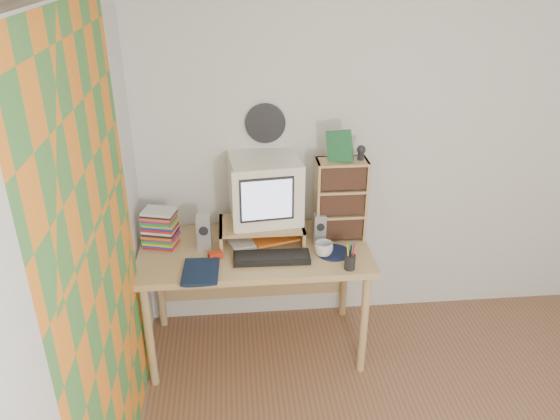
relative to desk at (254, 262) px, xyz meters
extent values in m
plane|color=silver|center=(1.03, 0.31, 0.63)|extent=(3.50, 0.00, 3.50)
plane|color=silver|center=(-0.72, -1.44, 0.63)|extent=(0.00, 3.50, 3.50)
plane|color=orange|center=(-0.68, -0.96, 0.53)|extent=(0.00, 2.20, 2.20)
cylinder|color=black|center=(0.10, 0.29, 0.81)|extent=(0.25, 0.02, 0.25)
cube|color=tan|center=(0.00, -0.06, 0.11)|extent=(1.40, 0.70, 0.04)
cube|color=tan|center=(0.00, 0.27, -0.24)|extent=(1.33, 0.02, 0.41)
cylinder|color=tan|center=(-0.64, -0.35, -0.26)|extent=(0.05, 0.05, 0.71)
cylinder|color=tan|center=(0.64, -0.35, -0.26)|extent=(0.05, 0.05, 0.71)
cylinder|color=tan|center=(-0.64, 0.23, -0.26)|extent=(0.05, 0.05, 0.71)
cylinder|color=tan|center=(0.64, 0.23, -0.26)|extent=(0.05, 0.05, 0.71)
cube|color=tan|center=(-0.20, 0.04, 0.19)|extent=(0.02, 0.30, 0.12)
cube|color=tan|center=(0.30, 0.04, 0.19)|extent=(0.02, 0.30, 0.12)
cube|color=tan|center=(0.05, 0.04, 0.24)|extent=(0.52, 0.30, 0.02)
cube|color=white|center=(0.08, 0.09, 0.45)|extent=(0.46, 0.46, 0.39)
cube|color=#A9A9AE|center=(-0.30, -0.03, 0.24)|extent=(0.09, 0.09, 0.22)
cube|color=#A9A9AE|center=(0.41, -0.02, 0.23)|extent=(0.07, 0.07, 0.19)
cube|color=black|center=(0.09, -0.21, 0.15)|extent=(0.46, 0.16, 0.03)
cube|color=tan|center=(0.54, 0.04, 0.39)|extent=(0.31, 0.17, 0.52)
imported|color=silver|center=(0.41, -0.19, 0.18)|extent=(0.13, 0.13, 0.09)
imported|color=#0E1C35|center=(-0.42, -0.32, 0.16)|extent=(0.26, 0.20, 0.05)
cylinder|color=black|center=(0.47, -0.16, 0.14)|extent=(0.22, 0.22, 0.00)
cube|color=#B62D13|center=(-0.23, -0.16, 0.15)|extent=(0.09, 0.07, 0.04)
cube|color=#1A5D31|center=(0.52, 0.02, 0.75)|extent=(0.15, 0.08, 0.19)
camera|label=1|loc=(-0.12, -2.96, 1.80)|focal=35.00mm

